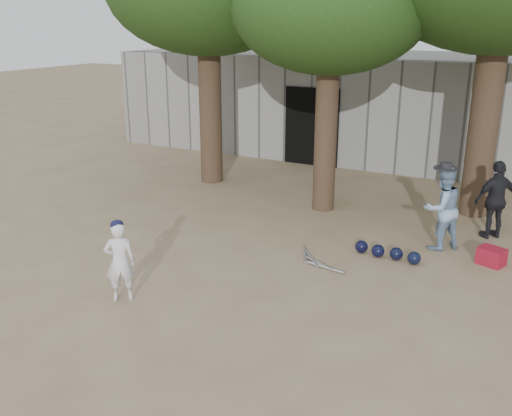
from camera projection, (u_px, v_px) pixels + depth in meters
The scene contains 8 objects.
ground at pixel (196, 274), 9.43m from camera, with size 70.00×70.00×0.00m, color #937C5E.
boy_player at pixel (120, 262), 8.39m from camera, with size 0.45×0.29×1.23m, color white.
spectator_blue at pixel (442, 208), 10.26m from camera, with size 0.75×0.58×1.54m, color #7FA1C5.
spectator_dark at pixel (496, 200), 10.78m from camera, with size 0.89×0.37×1.51m, color black.
red_bag at pixel (491, 256), 9.75m from camera, with size 0.42×0.32×0.30m, color maroon.
back_building at pixel (379, 104), 17.63m from camera, with size 16.00×5.24×3.00m.
helmet_row at pixel (387, 252), 10.01m from camera, with size 1.19×0.31×0.23m.
bat_pile at pixel (315, 261), 9.87m from camera, with size 1.08×0.79×0.06m.
Camera 1 is at (4.89, -7.15, 4.01)m, focal length 40.00 mm.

